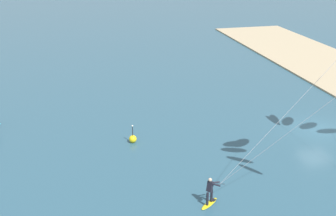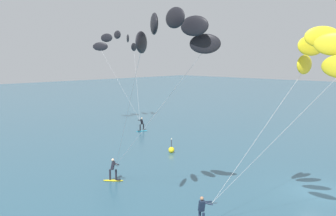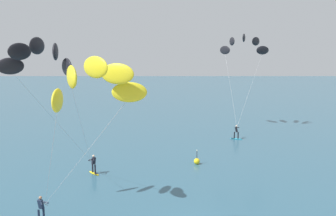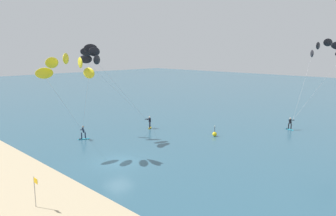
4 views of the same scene
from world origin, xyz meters
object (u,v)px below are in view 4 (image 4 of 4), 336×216
at_px(kitesurfer_nearshore, 67,69).
at_px(marker_buoy, 215,134).
at_px(kitesurfer_mid_water, 94,57).
at_px(beach_flag, 35,186).
at_px(kitesurfer_far_out, 326,51).

height_order(kitesurfer_nearshore, marker_buoy, kitesurfer_nearshore).
bearing_deg(kitesurfer_nearshore, kitesurfer_mid_water, 126.50).
height_order(kitesurfer_nearshore, kitesurfer_mid_water, kitesurfer_mid_water).
bearing_deg(marker_buoy, beach_flag, -83.52).
bearing_deg(kitesurfer_nearshore, beach_flag, -40.22).
relative_size(kitesurfer_far_out, beach_flag, 5.66).
height_order(kitesurfer_mid_water, kitesurfer_far_out, kitesurfer_far_out).
distance_m(kitesurfer_mid_water, beach_flag, 21.11).
xyz_separation_m(kitesurfer_mid_water, marker_buoy, (10.92, 10.40, -9.64)).
distance_m(kitesurfer_far_out, beach_flag, 41.98).
relative_size(kitesurfer_mid_water, marker_buoy, 8.38).
distance_m(kitesurfer_mid_water, kitesurfer_far_out, 32.43).
relative_size(kitesurfer_far_out, marker_buoy, 9.02).
distance_m(kitesurfer_nearshore, kitesurfer_mid_water, 7.57).
bearing_deg(beach_flag, kitesurfer_far_out, 83.90).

